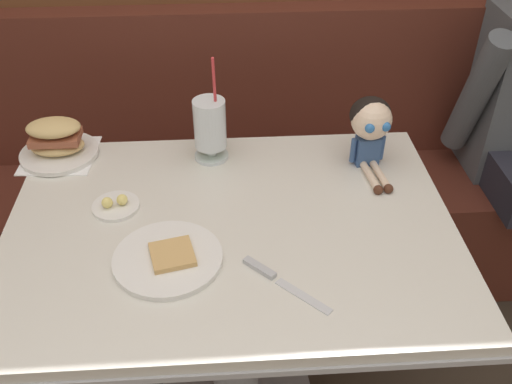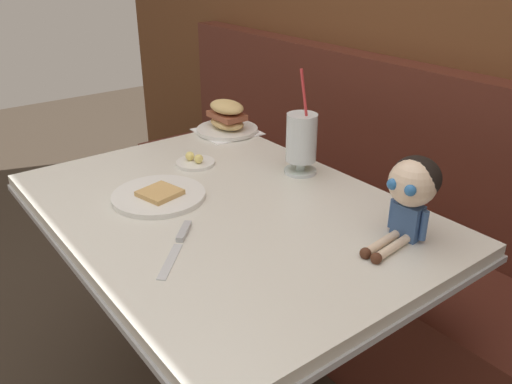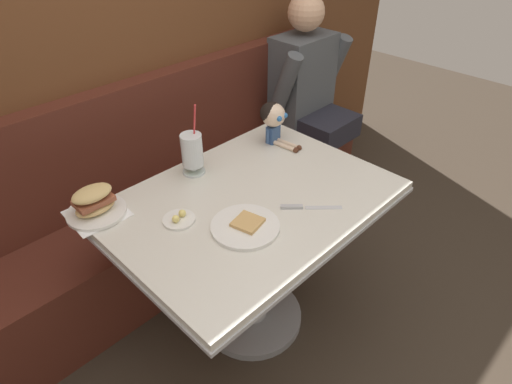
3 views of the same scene
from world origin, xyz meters
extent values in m
cube|color=#512319|center=(0.00, 0.77, 0.23)|extent=(2.60, 0.48, 0.45)
cube|color=#512319|center=(0.00, 0.96, 0.73)|extent=(2.60, 0.10, 0.55)
cube|color=silver|center=(0.00, 0.18, 0.72)|extent=(1.10, 0.80, 0.03)
cube|color=#B7BABF|center=(0.00, 0.18, 0.70)|extent=(1.11, 0.81, 0.02)
cylinder|color=#A5A8AD|center=(0.00, 0.18, 0.37)|extent=(0.14, 0.14, 0.65)
cylinder|color=white|center=(-0.15, 0.06, 0.75)|extent=(0.25, 0.25, 0.01)
cube|color=tan|center=(-0.13, 0.06, 0.76)|extent=(0.11, 0.11, 0.01)
cylinder|color=silver|center=(-0.04, 0.48, 0.74)|extent=(0.10, 0.10, 0.01)
cylinder|color=silver|center=(-0.04, 0.48, 0.77)|extent=(0.03, 0.03, 0.03)
cylinder|color=silver|center=(-0.04, 0.48, 0.85)|extent=(0.09, 0.09, 0.14)
cylinder|color=#ADE0A8|center=(-0.04, 0.48, 0.84)|extent=(0.08, 0.08, 0.11)
cylinder|color=#DB383D|center=(-0.03, 0.47, 0.95)|extent=(0.01, 0.05, 0.22)
cube|color=white|center=(-0.48, 0.52, 0.74)|extent=(0.21, 0.21, 0.00)
cylinder|color=white|center=(-0.48, 0.52, 0.75)|extent=(0.22, 0.22, 0.01)
ellipsoid|color=tan|center=(-0.48, 0.52, 0.77)|extent=(0.15, 0.10, 0.04)
cube|color=#995138|center=(-0.48, 0.52, 0.80)|extent=(0.14, 0.09, 0.02)
ellipsoid|color=tan|center=(-0.48, 0.52, 0.83)|extent=(0.15, 0.10, 0.04)
cylinder|color=white|center=(-0.29, 0.26, 0.74)|extent=(0.12, 0.12, 0.01)
sphere|color=#F4E07A|center=(-0.31, 0.26, 0.76)|extent=(0.03, 0.03, 0.03)
sphere|color=#F4E07A|center=(-0.27, 0.27, 0.76)|extent=(0.03, 0.03, 0.03)
cube|color=silver|center=(0.15, -0.06, 0.74)|extent=(0.11, 0.11, 0.00)
cube|color=#B2B5BA|center=(0.06, 0.02, 0.75)|extent=(0.07, 0.07, 0.01)
cube|color=#385689|center=(0.39, 0.42, 0.78)|extent=(0.07, 0.05, 0.08)
sphere|color=beige|center=(0.39, 0.42, 0.88)|extent=(0.11, 0.11, 0.11)
ellipsoid|color=black|center=(0.39, 0.44, 0.89)|extent=(0.12, 0.12, 0.10)
sphere|color=#2D6BB2|center=(0.37, 0.37, 0.88)|extent=(0.03, 0.03, 0.03)
sphere|color=#2D6BB2|center=(0.42, 0.38, 0.88)|extent=(0.03, 0.03, 0.03)
cylinder|color=beige|center=(0.38, 0.34, 0.75)|extent=(0.03, 0.12, 0.02)
cylinder|color=beige|center=(0.41, 0.35, 0.75)|extent=(0.03, 0.12, 0.02)
sphere|color=#4C2819|center=(0.39, 0.28, 0.75)|extent=(0.03, 0.03, 0.03)
sphere|color=#4C2819|center=(0.42, 0.29, 0.75)|extent=(0.03, 0.03, 0.03)
cylinder|color=#385689|center=(0.35, 0.42, 0.79)|extent=(0.02, 0.02, 0.07)
cylinder|color=#385689|center=(0.43, 0.43, 0.79)|extent=(0.02, 0.02, 0.07)
cylinder|color=#4C5156|center=(0.82, 0.75, 0.77)|extent=(0.09, 0.25, 0.48)
camera|label=1|loc=(-0.01, -0.89, 1.65)|focal=40.27mm
camera|label=2|loc=(1.02, -0.50, 1.36)|focal=36.94mm
camera|label=3|loc=(-0.96, -0.80, 1.76)|focal=30.47mm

